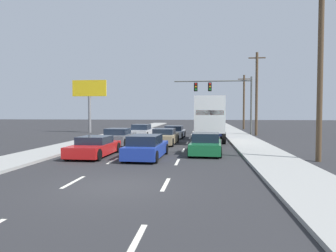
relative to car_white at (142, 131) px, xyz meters
name	(u,v)px	position (x,y,z in m)	size (l,w,h in m)	color
ground_plane	(177,135)	(3.21, 3.99, -0.60)	(140.00, 140.00, 0.00)	#2B2B2D
sidewalk_right	(242,138)	(9.86, -1.01, -0.53)	(2.80, 80.00, 0.14)	#9E9E99
sidewalk_left	(106,137)	(-3.45, -1.01, -0.53)	(2.80, 80.00, 0.14)	#9E9E99
lane_markings	(173,138)	(3.21, -0.50, -0.60)	(3.54, 52.00, 0.01)	silver
car_white	(142,131)	(0.00, 0.00, 0.00)	(2.05, 4.45, 1.32)	white
car_gray	(118,137)	(-0.37, -7.59, -0.01)	(2.00, 4.46, 1.30)	slate
car_red	(94,147)	(-0.07, -13.86, -0.07)	(2.03, 4.61, 1.16)	red
car_silver	(174,132)	(3.34, -0.41, -0.05)	(2.09, 4.19, 1.20)	#B7BABF
car_tan	(164,137)	(3.15, -6.74, -0.03)	(2.01, 4.55, 1.26)	tan
car_blue	(146,147)	(3.08, -14.37, 0.00)	(2.00, 4.58, 1.31)	#1E389E
box_truck	(210,117)	(6.79, -4.04, 1.53)	(2.69, 7.93, 3.81)	white
car_green	(206,144)	(6.38, -12.10, -0.03)	(2.08, 4.67, 1.29)	#196B38
traffic_signal_mast	(218,91)	(7.89, 4.29, 4.30)	(8.69, 0.69, 6.50)	#595B56
utility_pole_near	(320,72)	(12.15, -14.50, 4.03)	(1.80, 0.28, 8.98)	brown
utility_pole_mid	(257,93)	(11.98, 3.69, 4.05)	(1.80, 0.28, 9.04)	brown
utility_pole_far	(244,101)	(12.25, 16.56, 3.58)	(1.80, 0.28, 8.10)	brown
roadside_billboard	(89,95)	(-7.89, 6.34, 4.10)	(4.32, 0.36, 6.53)	slate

